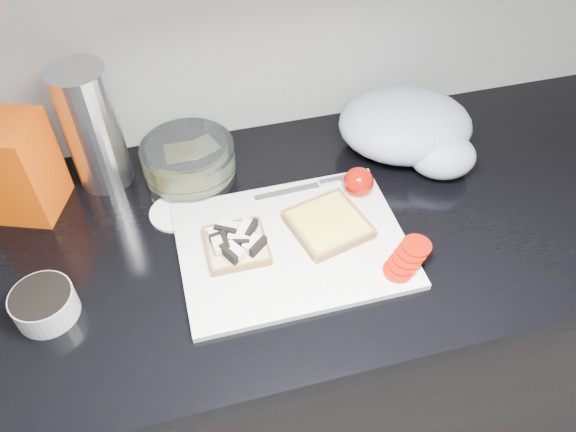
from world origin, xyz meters
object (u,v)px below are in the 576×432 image
(glass_bowl, at_px, (189,161))
(bread_bag, at_px, (15,167))
(steel_canister, at_px, (92,129))
(cutting_board, at_px, (292,245))

(glass_bowl, xyz_separation_m, bread_bag, (-0.31, -0.01, 0.06))
(steel_canister, bearing_deg, cutting_board, -40.96)
(cutting_board, height_order, glass_bowl, glass_bowl)
(bread_bag, height_order, steel_canister, steel_canister)
(glass_bowl, height_order, steel_canister, steel_canister)
(cutting_board, relative_size, glass_bowl, 2.18)
(cutting_board, bearing_deg, bread_bag, 153.27)
(cutting_board, distance_m, bread_bag, 0.52)
(glass_bowl, bearing_deg, steel_canister, 167.63)
(cutting_board, bearing_deg, steel_canister, 139.04)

